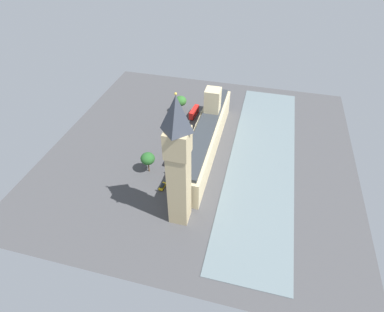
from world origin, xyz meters
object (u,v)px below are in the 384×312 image
(car_yellow_cab_under_trees, at_px, (163,186))
(pedestrian_midblock, at_px, (175,183))
(car_blue_opposite_hall, at_px, (178,136))
(street_lamp_kerbside, at_px, (181,104))
(double_decker_bus_corner, at_px, (173,157))
(pedestrian_far_end, at_px, (191,144))
(parliament_building, at_px, (206,136))
(plane_tree_by_river_gate, at_px, (148,159))
(plane_tree_trailing, at_px, (181,101))
(double_decker_bus_leading, at_px, (194,112))
(pedestrian_near_tower, at_px, (197,132))
(clock_tower, at_px, (178,163))

(car_yellow_cab_under_trees, height_order, pedestrian_midblock, car_yellow_cab_under_trees)
(car_blue_opposite_hall, height_order, street_lamp_kerbside, street_lamp_kerbside)
(double_decker_bus_corner, xyz_separation_m, pedestrian_midblock, (-5.26, 14.67, -1.86))
(pedestrian_midblock, height_order, pedestrian_far_end, pedestrian_midblock)
(parliament_building, height_order, plane_tree_by_river_gate, parliament_building)
(car_blue_opposite_hall, xyz_separation_m, pedestrian_far_end, (-8.11, 4.73, -0.20))
(plane_tree_by_river_gate, bearing_deg, street_lamp_kerbside, -89.70)
(plane_tree_trailing, bearing_deg, double_decker_bus_leading, 169.69)
(car_yellow_cab_under_trees, relative_size, plane_tree_by_river_gate, 0.47)
(car_blue_opposite_hall, distance_m, street_lamp_kerbside, 27.56)
(pedestrian_near_tower, distance_m, street_lamp_kerbside, 25.28)
(pedestrian_midblock, height_order, plane_tree_trailing, plane_tree_trailing)
(pedestrian_near_tower, bearing_deg, plane_tree_trailing, 38.52)
(clock_tower, relative_size, plane_tree_by_river_gate, 5.33)
(car_yellow_cab_under_trees, height_order, plane_tree_trailing, plane_tree_trailing)
(pedestrian_midblock, xyz_separation_m, plane_tree_by_river_gate, (14.10, -5.28, 6.79))
(double_decker_bus_corner, height_order, pedestrian_midblock, double_decker_bus_corner)
(double_decker_bus_leading, relative_size, double_decker_bus_corner, 1.01)
(pedestrian_midblock, bearing_deg, plane_tree_trailing, 43.47)
(car_yellow_cab_under_trees, bearing_deg, pedestrian_far_end, 87.74)
(car_blue_opposite_hall, distance_m, plane_tree_by_river_gate, 29.46)
(parliament_building, xyz_separation_m, pedestrian_near_tower, (7.41, -11.55, -7.06))
(pedestrian_near_tower, bearing_deg, car_blue_opposite_hall, 125.83)
(car_blue_opposite_hall, height_order, car_yellow_cab_under_trees, same)
(clock_tower, height_order, plane_tree_trailing, clock_tower)
(double_decker_bus_leading, relative_size, pedestrian_near_tower, 6.50)
(plane_tree_trailing, bearing_deg, pedestrian_near_tower, 128.95)
(parliament_building, distance_m, clock_tower, 49.33)
(pedestrian_near_tower, height_order, plane_tree_by_river_gate, plane_tree_by_river_gate)
(pedestrian_near_tower, bearing_deg, car_yellow_cab_under_trees, 172.94)
(double_decker_bus_leading, xyz_separation_m, street_lamp_kerbside, (8.98, -4.84, 1.46))
(parliament_building, height_order, double_decker_bus_corner, parliament_building)
(parliament_building, xyz_separation_m, car_blue_opposite_hall, (16.06, -5.20, -6.92))
(pedestrian_midblock, bearing_deg, double_decker_bus_leading, 35.61)
(double_decker_bus_corner, xyz_separation_m, pedestrian_near_tower, (-5.45, -25.08, -1.89))
(double_decker_bus_leading, distance_m, plane_tree_by_river_gate, 51.00)
(double_decker_bus_leading, relative_size, pedestrian_midblock, 6.24)
(clock_tower, bearing_deg, double_decker_bus_corner, -68.49)
(car_blue_opposite_hall, bearing_deg, car_yellow_cab_under_trees, 101.01)
(car_yellow_cab_under_trees, relative_size, pedestrian_far_end, 3.18)
(double_decker_bus_leading, bearing_deg, parliament_building, -58.51)
(clock_tower, xyz_separation_m, double_decker_bus_corner, (12.33, -31.28, -25.80))
(car_yellow_cab_under_trees, height_order, street_lamp_kerbside, street_lamp_kerbside)
(pedestrian_midblock, bearing_deg, pedestrian_near_tower, 29.76)
(pedestrian_far_end, height_order, street_lamp_kerbside, street_lamp_kerbside)
(pedestrian_midblock, bearing_deg, car_blue_opposite_hall, 44.23)
(double_decker_bus_leading, relative_size, street_lamp_kerbside, 1.85)
(double_decker_bus_corner, height_order, plane_tree_trailing, plane_tree_trailing)
(plane_tree_by_river_gate, relative_size, street_lamp_kerbside, 1.78)
(plane_tree_trailing, distance_m, plane_tree_by_river_gate, 51.50)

